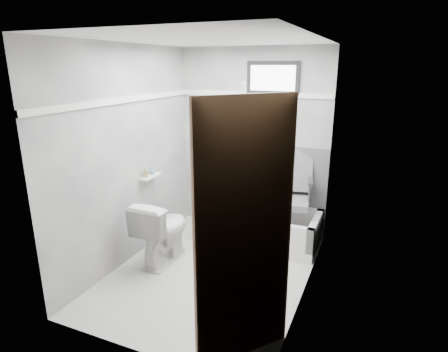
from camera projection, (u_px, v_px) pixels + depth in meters
The scene contains 19 objects.
floor at pixel (211, 272), 4.09m from camera, with size 2.60×2.60×0.00m, color silver.
ceiling at pixel (209, 39), 3.41m from camera, with size 2.60×2.60×0.00m, color silver.
wall_back at pixel (252, 142), 4.90m from camera, with size 2.00×0.02×2.40m, color slate.
wall_front at pixel (131, 211), 2.61m from camera, with size 2.00×0.02×2.40m, color slate.
wall_left at pixel (128, 157), 4.13m from camera, with size 0.02×2.60×2.40m, color slate.
wall_right at pixel (310, 177), 3.37m from camera, with size 0.02×2.60×2.40m, color slate.
bathtub at pixel (258, 225), 4.77m from camera, with size 1.50×0.70×0.42m, color white, non-canonical shape.
office_chair at pixel (287, 195), 4.55m from camera, with size 0.61×0.61×1.06m, color slate, non-canonical shape.
toilet at pixel (163, 230), 4.24m from camera, with size 0.43×0.76×0.74m, color white.
door at pixel (266, 263), 2.31m from camera, with size 0.78×0.78×2.00m, color brown, non-canonical shape.
window at pixel (273, 78), 4.55m from camera, with size 0.66×0.04×0.40m, color black, non-canonical shape.
backerboard at pixel (270, 174), 4.91m from camera, with size 1.50×0.02×0.78m, color #4C4C4F.
trim_back at pixel (253, 94), 4.71m from camera, with size 2.00×0.02×0.06m, color white.
trim_left at pixel (125, 100), 3.95m from camera, with size 0.02×2.60×0.06m, color white.
pole at pixel (250, 158), 4.71m from camera, with size 0.02×0.02×1.95m, color silver.
shelf at pixel (151, 176), 4.45m from camera, with size 0.10×0.32×0.03m, color white.
soap_bottle_a at pixel (146, 173), 4.36m from camera, with size 0.05×0.05×0.12m, color olive.
soap_bottle_b at pixel (152, 170), 4.49m from camera, with size 0.07×0.07×0.10m, color teal.
faucet at pixel (237, 188), 5.13m from camera, with size 0.26×0.10×0.16m, color silver, non-canonical shape.
Camera 1 is at (1.55, -3.28, 2.18)m, focal length 30.00 mm.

